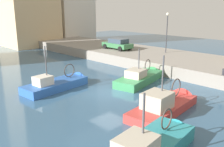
# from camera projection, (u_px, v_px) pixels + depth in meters

# --- Properties ---
(water_surface) EXTENTS (80.00, 80.00, 0.00)m
(water_surface) POSITION_uv_depth(u_px,v_px,m) (109.00, 92.00, 19.88)
(water_surface) COLOR #335675
(water_surface) RESTS_ON ground
(quay_wall) EXTENTS (9.00, 56.00, 1.20)m
(quay_wall) POSITION_uv_depth(u_px,v_px,m) (184.00, 63.00, 27.48)
(quay_wall) COLOR gray
(quay_wall) RESTS_ON ground
(fishing_boat_blue) EXTENTS (6.55, 2.65, 4.63)m
(fishing_boat_blue) POSITION_uv_depth(u_px,v_px,m) (60.00, 87.00, 21.00)
(fishing_boat_blue) COLOR #2D60B7
(fishing_boat_blue) RESTS_ON ground
(fishing_boat_green) EXTENTS (6.87, 3.31, 4.09)m
(fishing_boat_green) POSITION_uv_depth(u_px,v_px,m) (141.00, 80.00, 22.77)
(fishing_boat_green) COLOR #388951
(fishing_boat_green) RESTS_ON ground
(fishing_boat_red) EXTENTS (6.81, 2.55, 4.72)m
(fishing_boat_red) POSITION_uv_depth(u_px,v_px,m) (166.00, 108.00, 16.31)
(fishing_boat_red) COLOR #BC3833
(fishing_boat_red) RESTS_ON ground
(parked_car_green) EXTENTS (2.10, 4.29, 1.44)m
(parked_car_green) POSITION_uv_depth(u_px,v_px,m) (118.00, 44.00, 32.95)
(parked_car_green) COLOR #387547
(parked_car_green) RESTS_ON quay_wall
(mooring_bollard_north) EXTENTS (0.28, 0.28, 0.55)m
(mooring_bollard_north) POSITION_uv_depth(u_px,v_px,m) (224.00, 72.00, 20.31)
(mooring_bollard_north) COLOR #2D2D33
(mooring_bollard_north) RESTS_ON quay_wall
(quay_streetlamp) EXTENTS (0.36, 0.36, 4.83)m
(quay_streetlamp) POSITION_uv_depth(u_px,v_px,m) (167.00, 26.00, 29.88)
(quay_streetlamp) COLOR #38383D
(quay_streetlamp) RESTS_ON quay_wall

